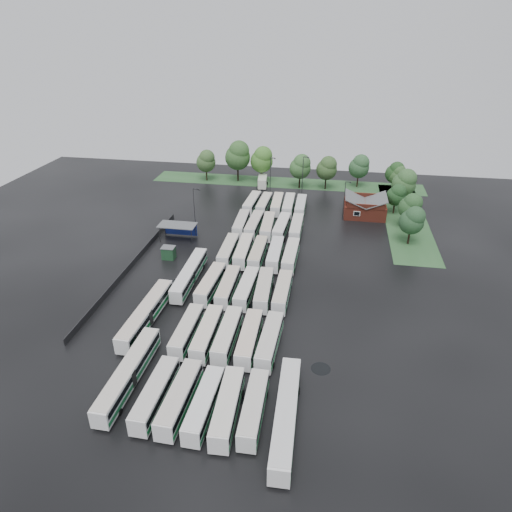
% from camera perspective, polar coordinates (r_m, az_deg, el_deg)
% --- Properties ---
extents(ground, '(160.00, 160.00, 0.00)m').
position_cam_1_polar(ground, '(80.47, -2.88, -5.38)').
color(ground, black).
rests_on(ground, ground).
extents(brick_building, '(10.07, 8.60, 5.39)m').
position_cam_1_polar(brick_building, '(116.60, 13.42, 5.79)').
color(brick_building, maroon).
rests_on(brick_building, ground).
extents(wash_shed, '(8.20, 4.20, 3.58)m').
position_cam_1_polar(wash_shed, '(102.12, -9.72, 3.67)').
color(wash_shed, '#2D2D30').
rests_on(wash_shed, ground).
extents(utility_hut, '(2.70, 2.20, 2.62)m').
position_cam_1_polar(utility_hut, '(94.55, -10.87, 0.41)').
color(utility_hut, '#15391F').
rests_on(utility_hut, ground).
extents(grass_strip_north, '(80.00, 10.00, 0.01)m').
position_cam_1_polar(grass_strip_north, '(138.31, 3.79, 9.13)').
color(grass_strip_north, '#285128').
rests_on(grass_strip_north, ground).
extents(grass_strip_east, '(10.00, 50.00, 0.01)m').
position_cam_1_polar(grass_strip_east, '(118.46, 18.15, 4.52)').
color(grass_strip_east, '#285128').
rests_on(grass_strip_east, ground).
extents(west_fence, '(0.10, 50.00, 1.20)m').
position_cam_1_polar(west_fence, '(93.37, -15.23, -0.98)').
color(west_fence, '#2D2D30').
rests_on(west_fence, ground).
extents(bus_r0c0, '(2.64, 11.52, 3.19)m').
position_cam_1_polar(bus_r0c0, '(61.31, -12.45, -16.49)').
color(bus_r0c0, silver).
rests_on(bus_r0c0, ground).
extents(bus_r0c1, '(2.76, 11.69, 3.24)m').
position_cam_1_polar(bus_r0c1, '(60.23, -9.51, -17.10)').
color(bus_r0c1, silver).
rests_on(bus_r0c1, ground).
extents(bus_r0c2, '(2.62, 11.18, 3.10)m').
position_cam_1_polar(bus_r0c2, '(59.19, -6.49, -17.94)').
color(bus_r0c2, silver).
rests_on(bus_r0c2, ground).
extents(bus_r0c3, '(2.95, 11.75, 3.24)m').
position_cam_1_polar(bus_r0c3, '(58.51, -3.58, -18.34)').
color(bus_r0c3, silver).
rests_on(bus_r0c3, ground).
extents(bus_r0c4, '(2.55, 11.18, 3.10)m').
position_cam_1_polar(bus_r0c4, '(58.42, -0.28, -18.47)').
color(bus_r0c4, silver).
rests_on(bus_r0c4, ground).
extents(bus_r1c0, '(2.42, 11.07, 3.08)m').
position_cam_1_polar(bus_r1c0, '(70.82, -8.62, -9.22)').
color(bus_r1c0, silver).
rests_on(bus_r1c0, ground).
extents(bus_r1c1, '(2.53, 11.52, 3.20)m').
position_cam_1_polar(bus_r1c1, '(69.81, -6.12, -9.58)').
color(bus_r1c1, silver).
rests_on(bus_r1c1, ground).
extents(bus_r1c2, '(2.49, 11.54, 3.21)m').
position_cam_1_polar(bus_r1c2, '(69.24, -3.59, -9.81)').
color(bus_r1c2, silver).
rests_on(bus_r1c2, ground).
extents(bus_r1c3, '(2.64, 11.60, 3.22)m').
position_cam_1_polar(bus_r1c3, '(68.44, -0.85, -10.26)').
color(bus_r1c3, silver).
rests_on(bus_r1c3, ground).
extents(bus_r1c4, '(2.81, 11.58, 3.20)m').
position_cam_1_polar(bus_r1c4, '(68.02, 1.72, -10.55)').
color(bus_r1c4, silver).
rests_on(bus_r1c4, ground).
extents(bus_r2c0, '(3.03, 11.67, 3.22)m').
position_cam_1_polar(bus_r2c0, '(81.67, -5.69, -3.49)').
color(bus_r2c0, silver).
rests_on(bus_r2c0, ground).
extents(bus_r2c1, '(2.48, 11.24, 3.12)m').
position_cam_1_polar(bus_r2c1, '(80.68, -3.52, -3.86)').
color(bus_r2c1, silver).
rests_on(bus_r2c1, ground).
extents(bus_r2c2, '(2.68, 11.36, 3.15)m').
position_cam_1_polar(bus_r2c2, '(80.09, -1.19, -4.05)').
color(bus_r2c2, silver).
rests_on(bus_r2c2, ground).
extents(bus_r2c3, '(3.03, 11.68, 3.22)m').
position_cam_1_polar(bus_r2c3, '(79.61, 0.98, -4.23)').
color(bus_r2c3, silver).
rests_on(bus_r2c3, ground).
extents(bus_r2c4, '(2.44, 11.16, 3.10)m').
position_cam_1_polar(bus_r2c4, '(79.27, 3.32, -4.49)').
color(bus_r2c4, silver).
rests_on(bus_r2c4, ground).
extents(bus_r3c0, '(2.61, 11.48, 3.19)m').
position_cam_1_polar(bus_r3c0, '(92.92, -3.49, 0.68)').
color(bus_r3c0, silver).
rests_on(bus_r3c0, ground).
extents(bus_r3c1, '(2.81, 11.72, 3.24)m').
position_cam_1_polar(bus_r3c1, '(92.59, -1.57, 0.64)').
color(bus_r3c1, silver).
rests_on(bus_r3c1, ground).
extents(bus_r3c2, '(2.45, 11.37, 3.16)m').
position_cam_1_polar(bus_r3c2, '(91.76, 0.26, 0.36)').
color(bus_r3c2, silver).
rests_on(bus_r3c2, ground).
extents(bus_r3c3, '(2.65, 11.53, 3.20)m').
position_cam_1_polar(bus_r3c3, '(91.49, 2.40, 0.26)').
color(bus_r3c3, silver).
rests_on(bus_r3c3, ground).
extents(bus_r3c4, '(2.60, 11.49, 3.19)m').
position_cam_1_polar(bus_r3c4, '(91.03, 4.36, 0.04)').
color(bus_r3c4, silver).
rests_on(bus_r3c4, ground).
extents(bus_r4c0, '(2.80, 11.38, 3.15)m').
position_cam_1_polar(bus_r4c0, '(105.27, -1.86, 4.07)').
color(bus_r4c0, silver).
rests_on(bus_r4c0, ground).
extents(bus_r4c1, '(2.71, 11.56, 3.20)m').
position_cam_1_polar(bus_r4c1, '(104.53, -0.22, 3.93)').
color(bus_r4c1, silver).
rests_on(bus_r4c1, ground).
extents(bus_r4c2, '(2.94, 11.64, 3.21)m').
position_cam_1_polar(bus_r4c2, '(103.71, 1.48, 3.72)').
color(bus_r4c2, silver).
rests_on(bus_r4c2, ground).
extents(bus_r4c3, '(3.02, 11.69, 3.23)m').
position_cam_1_polar(bus_r4c3, '(103.41, 3.22, 3.62)').
color(bus_r4c3, silver).
rests_on(bus_r4c3, ground).
extents(bus_r4c4, '(2.43, 11.23, 3.12)m').
position_cam_1_polar(bus_r4c4, '(103.43, 5.07, 3.52)').
color(bus_r4c4, silver).
rests_on(bus_r4c4, ground).
extents(bus_r5c0, '(2.94, 11.52, 3.18)m').
position_cam_1_polar(bus_r5c0, '(117.36, -0.50, 6.65)').
color(bus_r5c0, silver).
rests_on(bus_r5c0, ground).
extents(bus_r5c1, '(2.69, 11.18, 3.09)m').
position_cam_1_polar(bus_r5c1, '(116.81, 1.03, 6.52)').
color(bus_r5c1, silver).
rests_on(bus_r5c1, ground).
extents(bus_r5c2, '(2.79, 11.28, 3.12)m').
position_cam_1_polar(bus_r5c2, '(116.70, 2.65, 6.48)').
color(bus_r5c2, silver).
rests_on(bus_r5c2, ground).
extents(bus_r5c3, '(2.68, 11.57, 3.21)m').
position_cam_1_polar(bus_r5c3, '(116.08, 4.10, 6.34)').
color(bus_r5c3, silver).
rests_on(bus_r5c3, ground).
extents(bus_r5c4, '(2.50, 11.09, 3.08)m').
position_cam_1_polar(bus_r5c4, '(115.91, 5.60, 6.21)').
color(bus_r5c4, silver).
rests_on(bus_r5c4, ground).
extents(artic_bus_west_a, '(2.60, 16.89, 3.13)m').
position_cam_1_polar(artic_bus_west_a, '(65.02, -15.64, -13.94)').
color(artic_bus_west_a, silver).
rests_on(artic_bus_west_a, ground).
extents(artic_bus_west_b, '(2.50, 16.67, 3.09)m').
position_cam_1_polar(artic_bus_west_b, '(85.26, -8.30, -2.26)').
color(artic_bus_west_b, silver).
rests_on(artic_bus_west_b, ground).
extents(artic_bus_west_c, '(2.98, 17.43, 3.22)m').
position_cam_1_polar(artic_bus_west_c, '(75.53, -13.57, -7.05)').
color(artic_bus_west_c, silver).
rests_on(artic_bus_west_c, ground).
extents(artic_bus_east, '(2.91, 17.47, 3.23)m').
position_cam_1_polar(artic_bus_east, '(57.67, 3.76, -19.20)').
color(artic_bus_east, silver).
rests_on(artic_bus_east, ground).
extents(minibus, '(3.17, 6.86, 2.89)m').
position_cam_1_polar(minibus, '(134.28, 0.81, 9.33)').
color(minibus, silver).
rests_on(minibus, ground).
extents(tree_north_0, '(5.70, 5.70, 9.45)m').
position_cam_1_polar(tree_north_0, '(139.12, -6.23, 11.75)').
color(tree_north_0, black).
rests_on(tree_north_0, ground).
extents(tree_north_1, '(7.42, 7.42, 12.29)m').
position_cam_1_polar(tree_north_1, '(137.39, -2.25, 12.48)').
color(tree_north_1, black).
rests_on(tree_north_1, ground).
extents(tree_north_2, '(6.61, 6.61, 10.96)m').
position_cam_1_polar(tree_north_2, '(136.28, 0.77, 12.00)').
color(tree_north_2, '#332414').
rests_on(tree_north_2, ground).
extents(tree_north_3, '(6.06, 6.06, 10.03)m').
position_cam_1_polar(tree_north_3, '(132.09, 5.61, 11.09)').
color(tree_north_3, black).
rests_on(tree_north_3, ground).
extents(tree_north_4, '(5.84, 5.84, 9.67)m').
position_cam_1_polar(tree_north_4, '(132.36, 8.89, 10.82)').
color(tree_north_4, black).
rests_on(tree_north_4, ground).
extents(tree_north_5, '(5.83, 5.83, 9.66)m').
position_cam_1_polar(tree_north_5, '(135.82, 12.82, 10.90)').
color(tree_north_5, black).
rests_on(tree_north_5, ground).
extents(tree_north_6, '(4.84, 4.84, 8.02)m').
position_cam_1_polar(tree_north_6, '(134.61, 17.22, 9.73)').
color(tree_north_6, black).
rests_on(tree_north_6, ground).
extents(tree_east_0, '(5.31, 5.31, 8.79)m').
position_cam_1_polar(tree_east_0, '(102.69, 19.00, 4.27)').
color(tree_east_0, black).
rests_on(tree_east_0, ground).
extents(tree_east_1, '(5.28, 5.28, 8.74)m').
position_cam_1_polar(tree_east_1, '(110.58, 18.80, 5.93)').
color(tree_east_1, '#382217').
rests_on(tree_east_1, ground).
extents(tree_east_2, '(4.71, 4.71, 7.79)m').
position_cam_1_polar(tree_east_2, '(118.82, 17.17, 7.34)').
color(tree_east_2, black).
rests_on(tree_east_2, ground).
extents(tree_east_3, '(6.15, 6.15, 10.18)m').
position_cam_1_polar(tree_east_3, '(123.60, 18.10, 8.74)').
color(tree_east_3, black).
rests_on(tree_east_3, ground).
extents(tree_east_4, '(5.18, 5.18, 8.58)m').
position_cam_1_polar(tree_east_4, '(135.05, 17.02, 9.98)').
color(tree_east_4, '#3B2714').
rests_on(tree_east_4, ground).
extents(lamp_post_ne, '(1.42, 0.28, 9.23)m').
position_cam_1_polar(lamp_post_ne, '(113.20, 11.06, 7.27)').
color(lamp_post_ne, '#2D2D30').
rests_on(lamp_post_ne, ground).
extents(lamp_post_nw, '(1.66, 0.32, 10.77)m').
position_cam_1_polar(lamp_post_nw, '(103.04, -7.65, 6.02)').
color(lamp_post_nw, '#2D2D30').
rests_on(lamp_post_nw, ground).
extents(lamp_post_back_w, '(1.55, 0.30, 10.05)m').
position_cam_1_polar(lamp_post_back_w, '(128.02, 1.86, 10.38)').
color(lamp_post_back_w, '#2D2D30').
rests_on(lamp_post_back_w, ground).
extents(lamp_post_back_e, '(1.65, 0.32, 10.74)m').
position_cam_1_polar(lamp_post_back_e, '(127.03, 5.93, 10.30)').
color(lamp_post_back_e, '#2D2D30').
rests_on(lamp_post_back_e, ground).
extents(puddle_0, '(3.63, 3.63, 0.01)m').
position_cam_1_polar(puddle_0, '(68.04, -9.99, -12.95)').
color(puddle_0, black).
rests_on(puddle_0, ground).
extents(puddle_1, '(2.86, 2.86, 0.01)m').
position_cam_1_polar(puddle_1, '(62.22, -2.14, -17.13)').
color(puddle_1, black).
rests_on(puddle_1, ground).
extents(puddle_2, '(5.33, 5.33, 0.01)m').
position_cam_1_polar(puddle_2, '(85.41, -9.47, -3.63)').
color(puddle_2, black).
rests_on(puddle_2, ground).
extents(puddle_3, '(3.62, 3.62, 0.01)m').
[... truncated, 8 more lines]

